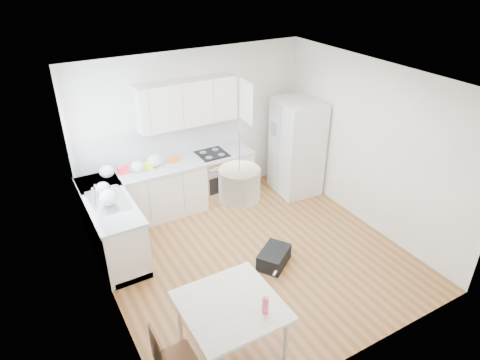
# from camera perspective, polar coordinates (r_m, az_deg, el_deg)

# --- Properties ---
(floor) EXTENTS (4.20, 4.20, 0.00)m
(floor) POSITION_cam_1_polar(r_m,az_deg,el_deg) (6.61, 2.02, -10.02)
(floor) COLOR brown
(floor) RESTS_ON ground
(ceiling) EXTENTS (4.20, 4.20, 0.00)m
(ceiling) POSITION_cam_1_polar(r_m,az_deg,el_deg) (5.35, 2.53, 13.14)
(ceiling) COLOR white
(ceiling) RESTS_ON wall_back
(wall_back) EXTENTS (4.20, 0.00, 4.20)m
(wall_back) POSITION_cam_1_polar(r_m,az_deg,el_deg) (7.55, -6.22, 6.92)
(wall_back) COLOR beige
(wall_back) RESTS_ON floor
(wall_left) EXTENTS (0.00, 4.20, 4.20)m
(wall_left) POSITION_cam_1_polar(r_m,az_deg,el_deg) (5.21, -17.87, -5.15)
(wall_left) COLOR beige
(wall_left) RESTS_ON floor
(wall_right) EXTENTS (0.00, 4.20, 4.20)m
(wall_right) POSITION_cam_1_polar(r_m,az_deg,el_deg) (7.09, 16.87, 4.32)
(wall_right) COLOR beige
(wall_right) RESTS_ON floor
(window_glassblock) EXTENTS (0.02, 1.00, 1.00)m
(window_glassblock) POSITION_cam_1_polar(r_m,az_deg,el_deg) (6.04, -20.93, 3.47)
(window_glassblock) COLOR #BFE0F9
(window_glassblock) RESTS_ON wall_left
(cabinets_back) EXTENTS (3.00, 0.60, 0.88)m
(cabinets_back) POSITION_cam_1_polar(r_m,az_deg,el_deg) (7.50, -9.09, -1.19)
(cabinets_back) COLOR white
(cabinets_back) RESTS_ON floor
(cabinets_left) EXTENTS (0.60, 1.80, 0.88)m
(cabinets_left) POSITION_cam_1_polar(r_m,az_deg,el_deg) (6.74, -16.71, -5.90)
(cabinets_left) COLOR white
(cabinets_left) RESTS_ON floor
(counter_back) EXTENTS (3.02, 0.64, 0.04)m
(counter_back) POSITION_cam_1_polar(r_m,az_deg,el_deg) (7.28, -9.36, 1.95)
(counter_back) COLOR #A6A9AB
(counter_back) RESTS_ON cabinets_back
(counter_left) EXTENTS (0.64, 1.82, 0.04)m
(counter_left) POSITION_cam_1_polar(r_m,az_deg,el_deg) (6.50, -17.27, -2.56)
(counter_left) COLOR #A6A9AB
(counter_left) RESTS_ON cabinets_left
(backsplash_back) EXTENTS (3.00, 0.01, 0.58)m
(backsplash_back) POSITION_cam_1_polar(r_m,az_deg,el_deg) (7.41, -10.39, 4.97)
(backsplash_back) COLOR white
(backsplash_back) RESTS_ON wall_back
(backsplash_left) EXTENTS (0.01, 1.80, 0.58)m
(backsplash_left) POSITION_cam_1_polar(r_m,az_deg,el_deg) (6.32, -20.23, -0.80)
(backsplash_left) COLOR white
(backsplash_left) RESTS_ON wall_left
(upper_cabinets) EXTENTS (1.70, 0.32, 0.75)m
(upper_cabinets) POSITION_cam_1_polar(r_m,az_deg,el_deg) (7.18, -7.01, 10.17)
(upper_cabinets) COLOR white
(upper_cabinets) RESTS_ON wall_back
(range_oven) EXTENTS (0.50, 0.61, 0.88)m
(range_oven) POSITION_cam_1_polar(r_m,az_deg,el_deg) (7.77, -3.61, 0.26)
(range_oven) COLOR silver
(range_oven) RESTS_ON floor
(sink) EXTENTS (0.50, 0.80, 0.16)m
(sink) POSITION_cam_1_polar(r_m,az_deg,el_deg) (6.45, -17.18, -2.64)
(sink) COLOR silver
(sink) RESTS_ON counter_left
(refrigerator) EXTENTS (0.93, 0.96, 1.77)m
(refrigerator) POSITION_cam_1_polar(r_m,az_deg,el_deg) (7.98, 7.59, 4.42)
(refrigerator) COLOR silver
(refrigerator) RESTS_ON floor
(dining_table) EXTENTS (1.03, 1.03, 0.81)m
(dining_table) POSITION_cam_1_polar(r_m,az_deg,el_deg) (4.77, -1.22, -17.01)
(dining_table) COLOR beige
(dining_table) RESTS_ON floor
(dining_chair) EXTENTS (0.38, 0.38, 0.89)m
(dining_chair) POSITION_cam_1_polar(r_m,az_deg,el_deg) (4.77, -8.40, -22.48)
(dining_chair) COLOR #522A18
(dining_chair) RESTS_ON floor
(drink_bottle) EXTENTS (0.07, 0.07, 0.24)m
(drink_bottle) POSITION_cam_1_polar(r_m,az_deg,el_deg) (4.56, 3.40, -16.11)
(drink_bottle) COLOR #E13E62
(drink_bottle) RESTS_ON dining_table
(gym_bag) EXTENTS (0.64, 0.59, 0.25)m
(gym_bag) POSITION_cam_1_polar(r_m,az_deg,el_deg) (6.40, 4.54, -10.23)
(gym_bag) COLOR black
(gym_bag) RESTS_ON floor
(pendant_lamp) EXTENTS (0.48, 0.48, 0.30)m
(pendant_lamp) POSITION_cam_1_polar(r_m,az_deg,el_deg) (4.01, -0.08, -0.52)
(pendant_lamp) COLOR beige
(pendant_lamp) RESTS_ON ceiling
(grocery_bag_a) EXTENTS (0.23, 0.20, 0.21)m
(grocery_bag_a) POSITION_cam_1_polar(r_m,az_deg,el_deg) (7.04, -17.33, 1.11)
(grocery_bag_a) COLOR white
(grocery_bag_a) RESTS_ON counter_back
(grocery_bag_b) EXTENTS (0.21, 0.18, 0.19)m
(grocery_bag_b) POSITION_cam_1_polar(r_m,az_deg,el_deg) (7.09, -13.50, 1.76)
(grocery_bag_b) COLOR white
(grocery_bag_b) RESTS_ON counter_back
(grocery_bag_c) EXTENTS (0.25, 0.22, 0.23)m
(grocery_bag_c) POSITION_cam_1_polar(r_m,az_deg,el_deg) (7.19, -11.33, 2.57)
(grocery_bag_c) COLOR white
(grocery_bag_c) RESTS_ON counter_back
(grocery_bag_d) EXTENTS (0.21, 0.18, 0.19)m
(grocery_bag_d) POSITION_cam_1_polar(r_m,az_deg,el_deg) (6.58, -17.82, -1.08)
(grocery_bag_d) COLOR white
(grocery_bag_d) RESTS_ON counter_back
(grocery_bag_e) EXTENTS (0.26, 0.22, 0.24)m
(grocery_bag_e) POSITION_cam_1_polar(r_m,az_deg,el_deg) (6.27, -17.15, -2.29)
(grocery_bag_e) COLOR white
(grocery_bag_e) RESTS_ON counter_left
(snack_orange) EXTENTS (0.16, 0.12, 0.10)m
(snack_orange) POSITION_cam_1_polar(r_m,az_deg,el_deg) (7.31, -8.82, 2.73)
(snack_orange) COLOR orange
(snack_orange) RESTS_ON counter_back
(snack_yellow) EXTENTS (0.19, 0.16, 0.11)m
(snack_yellow) POSITION_cam_1_polar(r_m,az_deg,el_deg) (7.17, -12.11, 1.90)
(snack_yellow) COLOR #FEFF28
(snack_yellow) RESTS_ON counter_back
(snack_red) EXTENTS (0.17, 0.11, 0.12)m
(snack_red) POSITION_cam_1_polar(r_m,az_deg,el_deg) (7.12, -15.28, 1.30)
(snack_red) COLOR red
(snack_red) RESTS_ON counter_back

